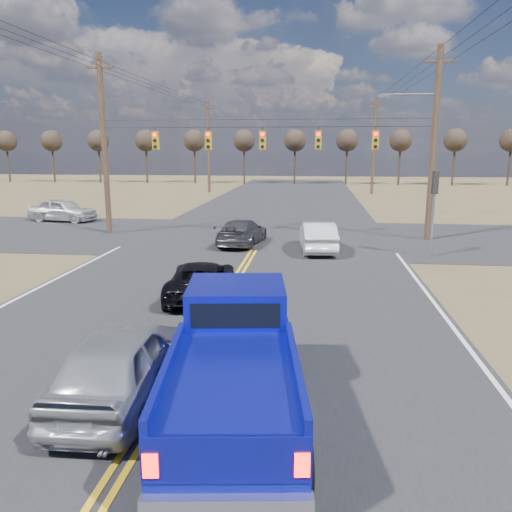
# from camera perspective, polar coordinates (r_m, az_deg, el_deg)

# --- Properties ---
(ground) EXTENTS (160.00, 160.00, 0.00)m
(ground) POSITION_cam_1_polar(r_m,az_deg,el_deg) (11.18, -9.32, -13.91)
(ground) COLOR brown
(ground) RESTS_ON ground
(road_main) EXTENTS (14.00, 120.00, 0.02)m
(road_main) POSITION_cam_1_polar(r_m,az_deg,el_deg) (20.43, -1.63, -1.63)
(road_main) COLOR #28282B
(road_main) RESTS_ON ground
(road_cross) EXTENTS (120.00, 12.00, 0.02)m
(road_cross) POSITION_cam_1_polar(r_m,az_deg,el_deg) (28.20, 0.74, 2.24)
(road_cross) COLOR #28282B
(road_cross) RESTS_ON ground
(signal_gantry) EXTENTS (19.60, 4.83, 10.00)m
(signal_gantry) POSITION_cam_1_polar(r_m,az_deg,el_deg) (27.51, 1.78, 12.59)
(signal_gantry) COLOR #473323
(signal_gantry) RESTS_ON ground
(utility_poles) EXTENTS (19.60, 58.32, 10.00)m
(utility_poles) POSITION_cam_1_polar(r_m,az_deg,el_deg) (26.78, 0.54, 12.95)
(utility_poles) COLOR #473323
(utility_poles) RESTS_ON ground
(treeline) EXTENTS (87.00, 117.80, 7.40)m
(treeline) POSITION_cam_1_polar(r_m,az_deg,el_deg) (36.70, 2.28, 13.50)
(treeline) COLOR #33261C
(treeline) RESTS_ON ground
(pickup_truck) EXTENTS (2.91, 6.06, 2.19)m
(pickup_truck) POSITION_cam_1_polar(r_m,az_deg,el_deg) (9.31, -2.45, -12.09)
(pickup_truck) COLOR black
(pickup_truck) RESTS_ON ground
(silver_suv) EXTENTS (1.97, 4.55, 1.53)m
(silver_suv) POSITION_cam_1_polar(r_m,az_deg,el_deg) (10.38, -15.12, -11.67)
(silver_suv) COLOR #929599
(silver_suv) RESTS_ON ground
(black_suv) EXTENTS (2.49, 4.57, 1.22)m
(black_suv) POSITION_cam_1_polar(r_m,az_deg,el_deg) (16.73, -6.29, -2.68)
(black_suv) COLOR black
(black_suv) RESTS_ON ground
(white_car_queue) EXTENTS (1.92, 4.50, 1.44)m
(white_car_queue) POSITION_cam_1_polar(r_m,az_deg,el_deg) (24.26, 7.07, 2.24)
(white_car_queue) COLOR silver
(white_car_queue) RESTS_ON ground
(dgrey_car_queue) EXTENTS (2.39, 4.72, 1.31)m
(dgrey_car_queue) POSITION_cam_1_polar(r_m,az_deg,el_deg) (25.74, -1.62, 2.76)
(dgrey_car_queue) COLOR #39393F
(dgrey_car_queue) RESTS_ON ground
(cross_car_west) EXTENTS (2.54, 4.86, 1.58)m
(cross_car_west) POSITION_cam_1_polar(r_m,az_deg,el_deg) (36.40, -21.23, 4.94)
(cross_car_west) COLOR #BCBCBC
(cross_car_west) RESTS_ON ground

